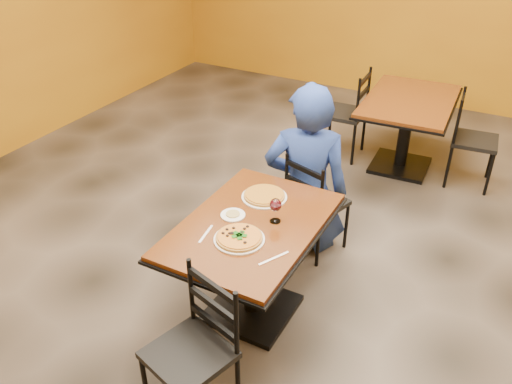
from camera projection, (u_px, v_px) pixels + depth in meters
The scene contains 17 objects.
floor at pixel (283, 270), 4.12m from camera, with size 7.00×8.00×0.01m, color black.
table_main at pixel (252, 248), 3.45m from camera, with size 0.83×1.23×0.75m.
table_second at pixel (407, 117), 5.24m from camera, with size 0.91×1.29×0.75m.
chair_main_near at pixel (189, 356), 2.83m from camera, with size 0.40×0.40×0.89m, color black, non-canonical shape.
chair_main_far at pixel (317, 203), 4.15m from camera, with size 0.39×0.39×0.85m, color black, non-canonical shape.
chair_second_left at pixel (343, 113), 5.56m from camera, with size 0.42×0.42×0.94m, color black, non-canonical shape.
chair_second_right at pixel (475, 141), 5.03m from camera, with size 0.41×0.41×0.90m, color black, non-canonical shape.
diner at pixel (307, 168), 4.08m from camera, with size 0.67×0.44×1.38m, color navy.
plate_main at pixel (239, 239), 3.19m from camera, with size 0.31×0.31×0.01m, color white.
pizza_main at pixel (239, 237), 3.19m from camera, with size 0.28×0.28×0.02m, color #97210B.
plate_far at pixel (264, 197), 3.60m from camera, with size 0.31×0.31×0.01m, color white.
pizza_far at pixel (264, 195), 3.60m from camera, with size 0.28×0.28×0.02m, color gold.
side_plate at pixel (233, 215), 3.42m from camera, with size 0.16×0.16×0.01m, color white.
dip at pixel (233, 214), 3.41m from camera, with size 0.09×0.09×0.01m, color tan.
wine_glass at pixel (275, 209), 3.32m from camera, with size 0.08×0.08×0.18m, color white, non-canonical shape.
fork at pixel (206, 234), 3.25m from camera, with size 0.01×0.19×0.00m, color silver.
knife at pixel (274, 258), 3.04m from camera, with size 0.01×0.21×0.00m, color silver.
Camera 1 is at (1.33, -2.91, 2.66)m, focal length 37.30 mm.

